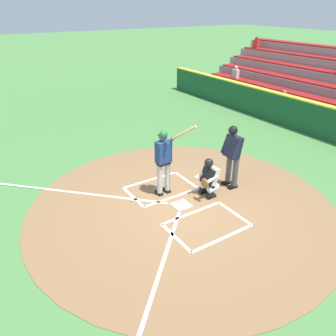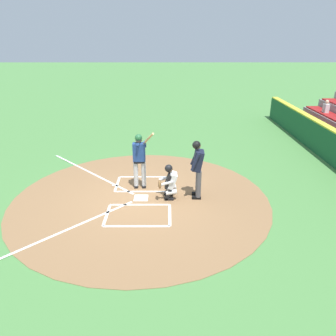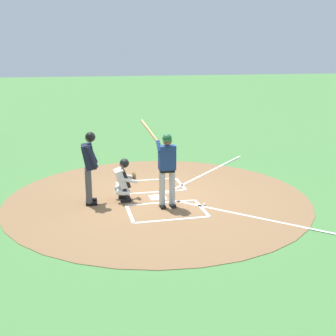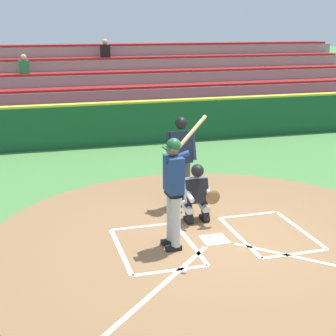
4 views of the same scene
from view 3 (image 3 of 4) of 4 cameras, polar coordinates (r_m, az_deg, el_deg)
name	(u,v)px [view 3 (image 3 of 4)]	position (r m, az deg, el deg)	size (l,w,h in m)	color
ground_plane	(158,198)	(11.61, -1.35, -3.92)	(120.00, 120.00, 0.00)	#4C8442
dirt_circle	(158,198)	(11.61, -1.35, -3.89)	(8.00, 8.00, 0.01)	olive
home_plate_and_chalk	(190,195)	(11.80, 2.84, -3.54)	(7.93, 4.91, 0.01)	white
batter	(167,165)	(10.60, -0.19, 0.43)	(0.91, 0.74, 2.13)	#BCBCBC
catcher	(124,179)	(11.28, -5.79, -1.42)	(0.60, 0.60, 1.13)	black
plate_umpire	(89,163)	(11.02, -10.30, 0.64)	(0.59, 0.43, 1.86)	#4C4C51
baseball	(204,204)	(11.04, 4.79, -4.78)	(0.07, 0.07, 0.07)	white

